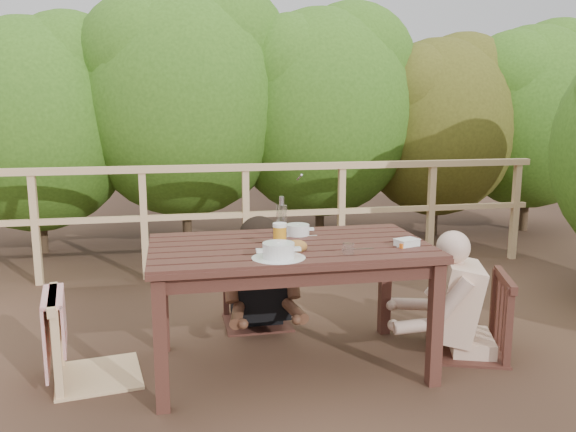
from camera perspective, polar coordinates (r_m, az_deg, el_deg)
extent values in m
plane|color=#4E3424|center=(3.60, 0.16, -14.37)|extent=(60.00, 60.00, 0.00)
cube|color=#3D1F19|center=(3.46, 0.16, -8.87)|extent=(1.58, 0.89, 0.73)
cube|color=tan|center=(3.46, -18.40, -7.33)|extent=(0.55, 0.55, 0.97)
cube|color=#3D1F19|center=(4.10, -3.08, -4.35)|extent=(0.46, 0.46, 0.92)
cube|color=#3D1F19|center=(3.79, 17.29, -5.83)|extent=(0.61, 0.61, 0.96)
cube|color=tan|center=(5.33, -4.11, -0.34)|extent=(5.60, 0.10, 1.01)
cylinder|color=white|center=(3.05, -0.93, -3.49)|extent=(0.28, 0.28, 0.09)
cylinder|color=white|center=(3.58, 0.94, -1.46)|extent=(0.24, 0.24, 0.08)
ellipsoid|color=#A26330|center=(3.20, 0.80, -2.98)|extent=(0.12, 0.09, 0.07)
cylinder|color=gold|center=(3.27, -0.80, -2.00)|extent=(0.08, 0.08, 0.15)
cylinder|color=silver|center=(3.47, -0.62, -0.24)|extent=(0.06, 0.06, 0.27)
cylinder|color=white|center=(3.13, 5.88, -3.33)|extent=(0.06, 0.06, 0.07)
cube|color=silver|center=(3.37, 11.47, -2.64)|extent=(0.15, 0.13, 0.05)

